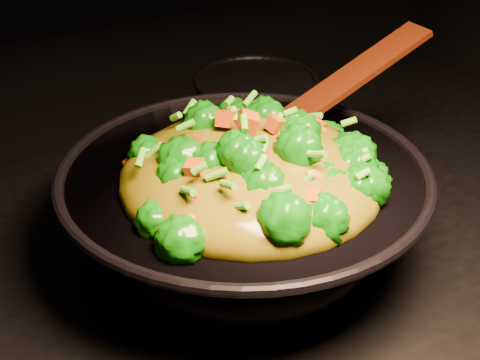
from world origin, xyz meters
TOP-DOWN VIEW (x-y plane):
  - wok at (-0.10, 0.05)m, footprint 0.50×0.50m
  - stir_fry at (-0.10, 0.02)m, footprint 0.36×0.36m
  - spatula at (0.07, 0.10)m, footprint 0.29×0.05m
  - back_pot at (0.08, 0.32)m, footprint 0.25×0.25m

SIDE VIEW (x-z plane):
  - back_pot at x=0.08m, z-range 0.90..1.01m
  - wok at x=-0.10m, z-range 0.90..1.02m
  - spatula at x=0.07m, z-range 1.01..1.14m
  - stir_fry at x=-0.10m, z-range 1.02..1.13m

